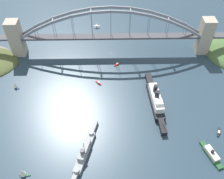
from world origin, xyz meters
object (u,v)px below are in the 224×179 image
object	(u,v)px
harbor_ferry_steamer	(211,154)
small_boat_5	(219,132)
seaplane_taxiing_near_bridge	(97,26)
small_boat_3	(98,83)
ocean_liner	(155,99)
small_boat_1	(15,85)
small_boat_0	(117,64)
small_boat_2	(22,173)
harbor_arch_bridge	(111,36)
naval_cruiser	(84,152)

from	to	relation	value
harbor_ferry_steamer	small_boat_5	distance (m)	29.47
seaplane_taxiing_near_bridge	small_boat_3	bearing A→B (deg)	92.36
harbor_ferry_steamer	ocean_liner	bearing A→B (deg)	-56.47
small_boat_1	small_boat_0	bearing A→B (deg)	-161.93
small_boat_2	small_boat_3	size ratio (longest dim) A/B	1.49
harbor_arch_bridge	naval_cruiser	xyz separation A→B (m)	(27.43, 155.01, -23.84)
seaplane_taxiing_near_bridge	ocean_liner	bearing A→B (deg)	113.80
naval_cruiser	small_boat_3	bearing A→B (deg)	-96.89
harbor_arch_bridge	small_boat_1	size ratio (longest dim) A/B	34.72
seaplane_taxiing_near_bridge	harbor_ferry_steamer	bearing A→B (deg)	116.87
harbor_arch_bridge	small_boat_2	distance (m)	193.84
ocean_liner	small_boat_5	bearing A→B (deg)	145.31
naval_cruiser	small_boat_2	bearing A→B (deg)	20.73
small_boat_2	ocean_liner	bearing A→B (deg)	-147.38
small_boat_2	small_boat_5	bearing A→B (deg)	-167.58
small_boat_0	small_boat_1	distance (m)	128.16
harbor_arch_bridge	small_boat_1	xyz separation A→B (m)	(114.20, 66.11, -23.03)
ocean_liner	naval_cruiser	xyz separation A→B (m)	(75.43, 62.13, -2.61)
small_boat_1	small_boat_3	xyz separation A→B (m)	(-98.18, -5.41, -3.24)
naval_cruiser	small_boat_5	size ratio (longest dim) A/B	6.25
ocean_liner	small_boat_3	bearing A→B (deg)	-26.68
naval_cruiser	small_boat_1	bearing A→B (deg)	-45.69
naval_cruiser	small_boat_0	world-z (taller)	naval_cruiser
ocean_liner	harbor_arch_bridge	bearing A→B (deg)	-62.67
harbor_arch_bridge	small_boat_0	bearing A→B (deg)	106.07
harbor_ferry_steamer	small_boat_3	bearing A→B (deg)	-42.34
ocean_liner	small_boat_3	size ratio (longest dim) A/B	12.08
harbor_arch_bridge	harbor_ferry_steamer	size ratio (longest dim) A/B	10.23
small_boat_3	small_boat_5	bearing A→B (deg)	149.31
harbor_ferry_steamer	seaplane_taxiing_near_bridge	size ratio (longest dim) A/B	3.09
harbor_ferry_steamer	small_boat_1	distance (m)	225.87
harbor_ferry_steamer	small_boat_3	distance (m)	145.78
small_boat_1	small_boat_5	world-z (taller)	small_boat_1
harbor_arch_bridge	small_boat_0	world-z (taller)	harbor_arch_bridge
naval_cruiser	harbor_ferry_steamer	world-z (taller)	naval_cruiser
harbor_arch_bridge	small_boat_0	distance (m)	38.06
naval_cruiser	ocean_liner	bearing A→B (deg)	-140.52
small_boat_1	naval_cruiser	bearing A→B (deg)	134.31
seaplane_taxiing_near_bridge	small_boat_5	distance (m)	235.60
ocean_liner	small_boat_0	size ratio (longest dim) A/B	11.19
seaplane_taxiing_near_bridge	small_boat_2	size ratio (longest dim) A/B	0.91
ocean_liner	small_boat_2	world-z (taller)	ocean_liner
small_boat_3	small_boat_5	distance (m)	143.13
small_boat_0	ocean_liner	bearing A→B (deg)	121.28
seaplane_taxiing_near_bridge	small_boat_2	bearing A→B (deg)	76.09
ocean_liner	small_boat_5	distance (m)	72.00
seaplane_taxiing_near_bridge	small_boat_3	world-z (taller)	seaplane_taxiing_near_bridge
naval_cruiser	small_boat_2	world-z (taller)	naval_cruiser
naval_cruiser	small_boat_5	distance (m)	136.18
small_boat_3	small_boat_0	bearing A→B (deg)	-124.53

